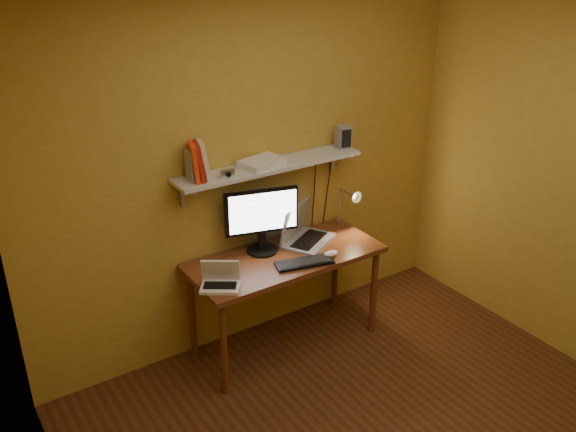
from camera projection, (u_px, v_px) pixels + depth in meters
room at (415, 263)px, 3.08m from camera, size 3.44×3.24×2.64m
desk at (286, 266)px, 4.34m from camera, size 1.40×0.60×0.75m
wall_shelf at (270, 166)px, 4.20m from camera, size 1.40×0.25×0.21m
monitor at (262, 217)px, 4.25m from camera, size 0.51×0.27×0.47m
laptop at (303, 232)px, 4.48m from camera, size 0.48×0.44×0.29m
netbook at (220, 279)px, 3.90m from camera, size 0.30×0.28×0.18m
keyboard at (304, 263)px, 4.18m from camera, size 0.42×0.23×0.02m
mouse at (331, 254)px, 4.29m from camera, size 0.11×0.07×0.04m
desk_lamp at (349, 202)px, 4.64m from camera, size 0.09×0.23×0.38m
speaker_left at (196, 165)px, 3.88m from camera, size 0.11×0.11×0.20m
speaker_right at (343, 137)px, 4.48m from camera, size 0.11×0.11×0.17m
books at (199, 161)px, 3.88m from camera, size 0.17×0.18×0.25m
shelf_camera at (227, 174)px, 3.94m from camera, size 0.10×0.05×0.06m
router at (262, 162)px, 4.15m from camera, size 0.33×0.26×0.05m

